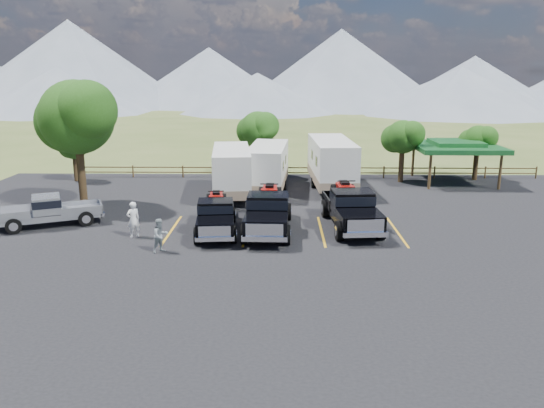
{
  "coord_description": "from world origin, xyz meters",
  "views": [
    {
      "loc": [
        -0.17,
        -22.99,
        8.29
      ],
      "look_at": [
        -0.62,
        3.65,
        1.6
      ],
      "focal_mm": 35.0,
      "sensor_mm": 36.0,
      "label": 1
    }
  ],
  "objects_px": {
    "rig_left": "(216,214)",
    "person_b": "(160,236)",
    "trailer_right": "(331,163)",
    "rig_right": "(351,207)",
    "pavilion": "(456,146)",
    "trailer_left": "(232,171)",
    "tree_big_nw": "(76,117)",
    "pickup_silver": "(50,210)",
    "person_a": "(133,219)",
    "rig_center": "(268,210)",
    "trailer_center": "(268,167)"
  },
  "relations": [
    {
      "from": "person_a",
      "to": "pavilion",
      "type": "bearing_deg",
      "value": 177.05
    },
    {
      "from": "rig_right",
      "to": "person_b",
      "type": "bearing_deg",
      "value": -159.91
    },
    {
      "from": "tree_big_nw",
      "to": "trailer_left",
      "type": "relative_size",
      "value": 0.84
    },
    {
      "from": "pavilion",
      "to": "trailer_left",
      "type": "xyz_separation_m",
      "value": [
        -16.5,
        -4.88,
        -1.06
      ]
    },
    {
      "from": "rig_center",
      "to": "trailer_right",
      "type": "xyz_separation_m",
      "value": [
        4.28,
        10.4,
        0.75
      ]
    },
    {
      "from": "rig_left",
      "to": "person_a",
      "type": "height_order",
      "value": "rig_left"
    },
    {
      "from": "rig_right",
      "to": "trailer_left",
      "type": "bearing_deg",
      "value": 129.75
    },
    {
      "from": "tree_big_nw",
      "to": "rig_center",
      "type": "bearing_deg",
      "value": -22.89
    },
    {
      "from": "pavilion",
      "to": "rig_left",
      "type": "height_order",
      "value": "pavilion"
    },
    {
      "from": "trailer_right",
      "to": "pickup_silver",
      "type": "bearing_deg",
      "value": -151.84
    },
    {
      "from": "rig_right",
      "to": "trailer_left",
      "type": "relative_size",
      "value": 0.75
    },
    {
      "from": "person_b",
      "to": "rig_left",
      "type": "bearing_deg",
      "value": 13.13
    },
    {
      "from": "rig_left",
      "to": "person_a",
      "type": "bearing_deg",
      "value": -172.04
    },
    {
      "from": "person_a",
      "to": "rig_center",
      "type": "bearing_deg",
      "value": 153.08
    },
    {
      "from": "rig_center",
      "to": "person_a",
      "type": "height_order",
      "value": "rig_center"
    },
    {
      "from": "person_a",
      "to": "trailer_left",
      "type": "bearing_deg",
      "value": -151.59
    },
    {
      "from": "rig_left",
      "to": "trailer_right",
      "type": "bearing_deg",
      "value": 51.11
    },
    {
      "from": "pavilion",
      "to": "person_b",
      "type": "height_order",
      "value": "pavilion"
    },
    {
      "from": "trailer_right",
      "to": "person_b",
      "type": "distance_m",
      "value": 16.78
    },
    {
      "from": "pavilion",
      "to": "rig_left",
      "type": "relative_size",
      "value": 1.03
    },
    {
      "from": "trailer_center",
      "to": "trailer_right",
      "type": "distance_m",
      "value": 4.6
    },
    {
      "from": "person_b",
      "to": "rig_center",
      "type": "bearing_deg",
      "value": -7.24
    },
    {
      "from": "tree_big_nw",
      "to": "trailer_right",
      "type": "bearing_deg",
      "value": 18.85
    },
    {
      "from": "trailer_left",
      "to": "person_b",
      "type": "distance_m",
      "value": 11.87
    },
    {
      "from": "tree_big_nw",
      "to": "person_b",
      "type": "height_order",
      "value": "tree_big_nw"
    },
    {
      "from": "rig_center",
      "to": "trailer_right",
      "type": "distance_m",
      "value": 11.27
    },
    {
      "from": "rig_left",
      "to": "trailer_right",
      "type": "relative_size",
      "value": 0.59
    },
    {
      "from": "rig_center",
      "to": "person_b",
      "type": "xyz_separation_m",
      "value": [
        -4.94,
        -3.58,
        -0.29
      ]
    },
    {
      "from": "pavilion",
      "to": "trailer_left",
      "type": "bearing_deg",
      "value": -163.52
    },
    {
      "from": "rig_left",
      "to": "pavilion",
      "type": "bearing_deg",
      "value": 32.94
    },
    {
      "from": "pavilion",
      "to": "rig_right",
      "type": "xyz_separation_m",
      "value": [
        -9.37,
        -12.15,
        -1.64
      ]
    },
    {
      "from": "person_a",
      "to": "rig_right",
      "type": "bearing_deg",
      "value": 152.78
    },
    {
      "from": "tree_big_nw",
      "to": "pavilion",
      "type": "relative_size",
      "value": 1.26
    },
    {
      "from": "tree_big_nw",
      "to": "rig_left",
      "type": "xyz_separation_m",
      "value": [
        8.97,
        -5.22,
        -4.61
      ]
    },
    {
      "from": "rig_center",
      "to": "trailer_left",
      "type": "xyz_separation_m",
      "value": [
        -2.66,
        8.03,
        0.6
      ]
    },
    {
      "from": "rig_center",
      "to": "pickup_silver",
      "type": "relative_size",
      "value": 1.18
    },
    {
      "from": "rig_right",
      "to": "person_b",
      "type": "distance_m",
      "value": 10.36
    },
    {
      "from": "trailer_center",
      "to": "person_a",
      "type": "distance_m",
      "value": 12.72
    },
    {
      "from": "tree_big_nw",
      "to": "person_b",
      "type": "distance_m",
      "value": 11.87
    },
    {
      "from": "rig_left",
      "to": "person_b",
      "type": "bearing_deg",
      "value": -129.33
    },
    {
      "from": "trailer_right",
      "to": "person_a",
      "type": "relative_size",
      "value": 5.5
    },
    {
      "from": "rig_left",
      "to": "rig_center",
      "type": "bearing_deg",
      "value": 0.21
    },
    {
      "from": "person_a",
      "to": "person_b",
      "type": "height_order",
      "value": "person_a"
    },
    {
      "from": "trailer_center",
      "to": "pickup_silver",
      "type": "height_order",
      "value": "trailer_center"
    },
    {
      "from": "trailer_left",
      "to": "trailer_center",
      "type": "relative_size",
      "value": 1.0
    },
    {
      "from": "tree_big_nw",
      "to": "person_a",
      "type": "height_order",
      "value": "tree_big_nw"
    },
    {
      "from": "pavilion",
      "to": "pickup_silver",
      "type": "bearing_deg",
      "value": -154.67
    },
    {
      "from": "rig_left",
      "to": "person_b",
      "type": "distance_m",
      "value": 3.97
    },
    {
      "from": "trailer_left",
      "to": "pickup_silver",
      "type": "bearing_deg",
      "value": -147.37
    },
    {
      "from": "pavilion",
      "to": "person_b",
      "type": "distance_m",
      "value": 25.07
    }
  ]
}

